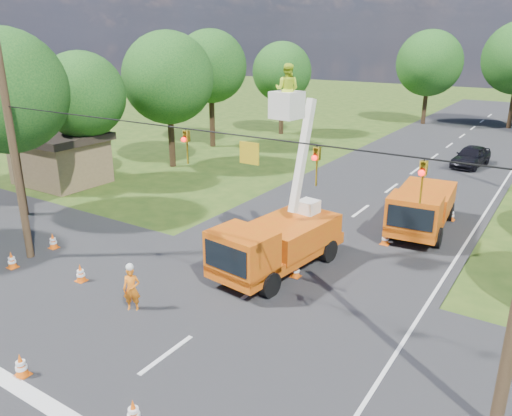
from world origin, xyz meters
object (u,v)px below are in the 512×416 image
Objects in this scene: traffic_cone_7 at (451,214)px; tree_left_d at (168,78)px; traffic_cone_2 at (296,269)px; tree_far_a at (429,63)px; ground_worker at (132,289)px; traffic_cone_4 at (81,273)px; tree_left_e at (211,67)px; pole_left at (14,153)px; second_truck at (421,208)px; distant_car at (471,156)px; traffic_cone_5 at (12,260)px; shed at (60,158)px; tree_left_b at (5,91)px; traffic_cone_0 at (21,365)px; tree_left_f at (282,72)px; traffic_cone_1 at (134,413)px; traffic_cone_3 at (385,237)px; traffic_cone_6 at (53,241)px.

traffic_cone_7 is 20.17m from tree_left_d.
tree_far_a is (-5.75, 38.55, 5.83)m from traffic_cone_2.
tree_left_d is (-12.29, 15.69, 5.33)m from ground_worker.
traffic_cone_4 is 0.07× the size of tree_far_a.
tree_left_e is at bearing 90.11° from ground_worker.
traffic_cone_4 is at bearing -4.53° from pole_left.
tree_far_a is (-8.37, 31.07, 5.01)m from second_truck.
distant_car is 30.03m from traffic_cone_5.
shed is (-21.37, -3.93, 0.44)m from second_truck.
traffic_cone_0 is at bearing -33.51° from tree_left_b.
tree_left_d reaches higher than second_truck.
distant_car is 0.47× the size of tree_left_d.
tree_left_f is (-18.17, 18.07, 4.51)m from second_truck.
traffic_cone_7 is 23.33m from tree_left_e.
second_truck is 8.77× the size of traffic_cone_0.
tree_far_a is at bearing 70.35° from tree_left_d.
traffic_cone_4 is at bearing 149.70° from traffic_cone_1.
traffic_cone_3 is at bearing 30.64° from ground_worker.
traffic_cone_4 is 1.00× the size of traffic_cone_7.
tree_left_e reaches higher than traffic_cone_7.
traffic_cone_4 is at bearing -34.39° from shed.
pole_left reaches higher than distant_car.
traffic_cone_0 is at bearing -110.21° from traffic_cone_3.
distant_car is 21.92m from tree_left_d.
tree_left_e is (1.20, 14.00, 4.87)m from shed.
tree_left_e is at bearing 108.37° from traffic_cone_5.
traffic_cone_4 is 43.69m from tree_far_a.
second_truck reaches higher than traffic_cone_7.
ground_worker is 27.31m from tree_left_e.
tree_left_d reaches higher than pole_left.
shed reaches higher than traffic_cone_6.
traffic_cone_7 is (1.74, 4.78, 0.00)m from traffic_cone_3.
ground_worker is 16.46m from traffic_cone_7.
tree_left_b is (-5.00, 3.00, 1.81)m from pole_left.
ground_worker is at bearing 136.33° from traffic_cone_1.
tree_left_e is at bearing -104.04° from tree_left_f.
traffic_cone_0 is 9.34m from pole_left.
traffic_cone_3 is (1.35, 13.86, 0.00)m from traffic_cone_1.
traffic_cone_5 is 0.13× the size of shed.
traffic_cone_0 is at bearing -58.13° from tree_left_d.
distant_car is at bearing 79.95° from traffic_cone_0.
tree_left_e reaches higher than traffic_cone_3.
tree_left_b reaches higher than tree_left_f.
distant_car is 27.90m from shed.
traffic_cone_2 is at bearing 35.49° from traffic_cone_4.
ground_worker is 2.25× the size of traffic_cone_3.
ground_worker is 2.25× the size of traffic_cone_2.
tree_left_e reaches higher than traffic_cone_0.
second_truck is 14.01m from ground_worker.
traffic_cone_3 is 0.08× the size of tree_left_f.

